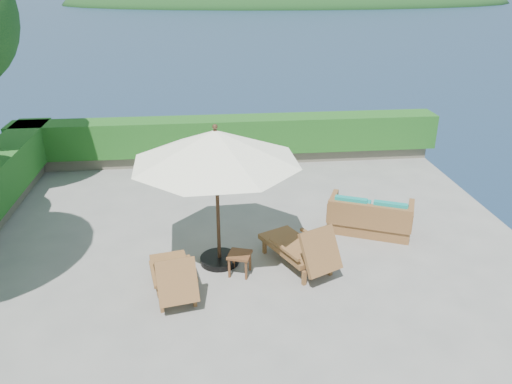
{
  "coord_description": "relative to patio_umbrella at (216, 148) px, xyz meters",
  "views": [
    {
      "loc": [
        -0.68,
        -8.53,
        5.26
      ],
      "look_at": [
        0.3,
        0.8,
        1.1
      ],
      "focal_mm": 35.0,
      "sensor_mm": 36.0,
      "label": 1
    }
  ],
  "objects": [
    {
      "name": "ground",
      "position": [
        0.51,
        0.06,
        -2.38
      ],
      "size": [
        12.0,
        12.0,
        0.0
      ],
      "primitive_type": "plane",
      "color": "gray",
      "rests_on": "ground"
    },
    {
      "name": "foundation",
      "position": [
        0.51,
        0.06,
        -3.93
      ],
      "size": [
        12.0,
        12.0,
        3.0
      ],
      "primitive_type": "cube",
      "color": "#524B41",
      "rests_on": "ocean"
    },
    {
      "name": "ocean",
      "position": [
        0.51,
        0.06,
        -5.38
      ],
      "size": [
        600.0,
        600.0,
        0.0
      ],
      "primitive_type": "plane",
      "color": "#162C45",
      "rests_on": "ground"
    },
    {
      "name": "offshore_island",
      "position": [
        25.51,
        140.06,
        -5.38
      ],
      "size": [
        126.0,
        57.6,
        12.6
      ],
      "primitive_type": "ellipsoid",
      "color": "black",
      "rests_on": "ocean"
    },
    {
      "name": "planter_wall_far",
      "position": [
        0.51,
        5.66,
        -2.2
      ],
      "size": [
        12.0,
        0.6,
        0.36
      ],
      "primitive_type": "cube",
      "color": "#716B5A",
      "rests_on": "ground"
    },
    {
      "name": "hedge_far",
      "position": [
        0.51,
        5.66,
        -1.53
      ],
      "size": [
        12.4,
        0.9,
        1.0
      ],
      "primitive_type": "cube",
      "color": "#194213",
      "rests_on": "planter_wall_far"
    },
    {
      "name": "patio_umbrella",
      "position": [
        0.0,
        0.0,
        0.0
      ],
      "size": [
        4.18,
        4.18,
        2.82
      ],
      "rotation": [
        0.0,
        0.0,
        0.43
      ],
      "color": "black",
      "rests_on": "ground"
    },
    {
      "name": "lounge_left",
      "position": [
        -0.83,
        -0.97,
        -1.99
      ],
      "size": [
        0.96,
        1.71,
        0.93
      ],
      "rotation": [
        0.0,
        0.0,
        0.19
      ],
      "color": "brown",
      "rests_on": "ground"
    },
    {
      "name": "lounge_right",
      "position": [
        1.56,
        -0.35,
        -1.95
      ],
      "size": [
        1.44,
        1.92,
        1.03
      ],
      "rotation": [
        0.0,
        0.0,
        0.45
      ],
      "color": "brown",
      "rests_on": "ground"
    },
    {
      "name": "side_table",
      "position": [
        0.37,
        -0.45,
        -2.02
      ],
      "size": [
        0.52,
        0.52,
        0.44
      ],
      "rotation": [
        0.0,
        0.0,
        -0.32
      ],
      "color": "brown",
      "rests_on": "ground"
    },
    {
      "name": "wicker_loveseat",
      "position": [
        3.32,
        0.93,
        -2.04
      ],
      "size": [
        1.98,
        1.54,
        0.87
      ],
      "rotation": [
        0.0,
        0.0,
        -0.41
      ],
      "color": "brown",
      "rests_on": "ground"
    }
  ]
}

